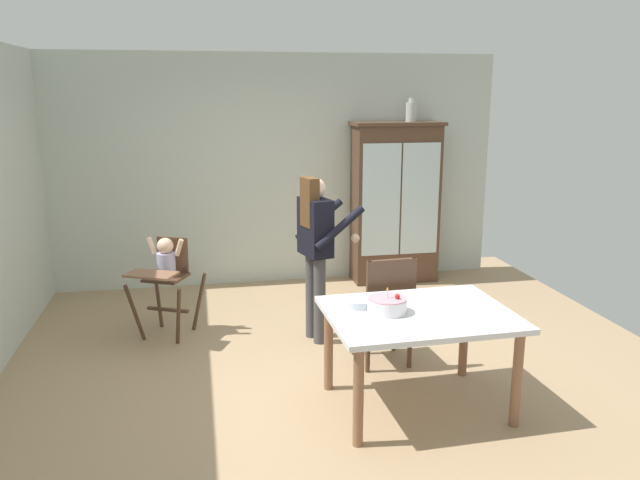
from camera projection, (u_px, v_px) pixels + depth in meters
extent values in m
plane|color=tan|center=(319.00, 370.00, 5.24)|extent=(6.24, 6.24, 0.00)
cube|color=beige|center=(277.00, 170.00, 7.43)|extent=(5.32, 0.06, 2.70)
cube|color=#4C3323|center=(395.00, 204.00, 7.54)|extent=(1.01, 0.42, 1.88)
cube|color=#4C3323|center=(397.00, 123.00, 7.32)|extent=(1.07, 0.48, 0.04)
cube|color=silver|center=(381.00, 200.00, 7.27)|extent=(0.45, 0.01, 1.31)
cube|color=silver|center=(420.00, 199.00, 7.36)|extent=(0.45, 0.01, 1.31)
cube|color=#4C3323|center=(395.00, 197.00, 7.52)|extent=(0.93, 0.36, 0.02)
cylinder|color=#B2B7B2|center=(411.00, 112.00, 7.32)|extent=(0.13, 0.13, 0.22)
cylinder|color=#B2B7B2|center=(412.00, 100.00, 7.29)|extent=(0.07, 0.07, 0.05)
cylinder|color=#4C3323|center=(135.00, 313.00, 5.79)|extent=(0.18, 0.10, 0.56)
cylinder|color=#4C3323|center=(178.00, 317.00, 5.68)|extent=(0.09, 0.18, 0.56)
cylinder|color=#4C3323|center=(158.00, 298.00, 6.20)|extent=(0.09, 0.18, 0.56)
cylinder|color=#4C3323|center=(199.00, 301.00, 6.09)|extent=(0.18, 0.10, 0.56)
cube|color=#4C3323|center=(168.00, 310.00, 5.95)|extent=(0.40, 0.22, 0.02)
cube|color=#4C3323|center=(166.00, 277.00, 5.87)|extent=(0.45, 0.45, 0.02)
cube|color=#4C3323|center=(173.00, 254.00, 5.97)|extent=(0.29, 0.16, 0.34)
cube|color=brown|center=(151.00, 274.00, 5.59)|extent=(0.50, 0.41, 0.02)
cylinder|color=#B2ADD1|center=(166.00, 264.00, 5.86)|extent=(0.17, 0.17, 0.22)
sphere|color=beige|center=(165.00, 246.00, 5.82)|extent=(0.15, 0.15, 0.15)
cylinder|color=beige|center=(152.00, 246.00, 5.86)|extent=(0.11, 0.08, 0.17)
cylinder|color=beige|center=(179.00, 248.00, 5.79)|extent=(0.11, 0.08, 0.17)
cylinder|color=#47474C|center=(320.00, 300.00, 5.73)|extent=(0.11, 0.11, 0.82)
cylinder|color=#47474C|center=(311.00, 295.00, 5.87)|extent=(0.11, 0.11, 0.82)
cube|color=black|center=(315.00, 227.00, 5.64)|extent=(0.29, 0.40, 0.52)
cube|color=white|center=(326.00, 226.00, 5.69)|extent=(0.02, 0.06, 0.49)
sphere|color=beige|center=(315.00, 188.00, 5.56)|extent=(0.19, 0.19, 0.19)
cube|color=brown|center=(310.00, 202.00, 5.56)|extent=(0.15, 0.22, 0.44)
cylinder|color=black|center=(340.00, 228.00, 5.53)|extent=(0.49, 0.20, 0.37)
sphere|color=beige|center=(355.00, 238.00, 5.62)|extent=(0.08, 0.08, 0.08)
cylinder|color=black|center=(319.00, 220.00, 5.87)|extent=(0.49, 0.20, 0.37)
sphere|color=beige|center=(334.00, 229.00, 5.97)|extent=(0.08, 0.08, 0.08)
cube|color=silver|center=(419.00, 314.00, 4.49)|extent=(1.34, 1.04, 0.04)
cylinder|color=brown|center=(358.00, 397.00, 4.06)|extent=(0.07, 0.07, 0.70)
cylinder|color=brown|center=(517.00, 379.00, 4.30)|extent=(0.07, 0.07, 0.70)
cylinder|color=brown|center=(329.00, 347.00, 4.84)|extent=(0.07, 0.07, 0.70)
cylinder|color=brown|center=(464.00, 335.00, 5.09)|extent=(0.07, 0.07, 0.70)
cylinder|color=white|center=(387.00, 306.00, 4.46)|extent=(0.28, 0.28, 0.10)
cylinder|color=pink|center=(387.00, 298.00, 4.45)|extent=(0.27, 0.27, 0.01)
cylinder|color=#F2E5CC|center=(387.00, 294.00, 4.44)|extent=(0.01, 0.01, 0.06)
cone|color=yellow|center=(388.00, 288.00, 4.43)|extent=(0.02, 0.02, 0.02)
sphere|color=red|center=(397.00, 296.00, 4.42)|extent=(0.04, 0.04, 0.04)
cylinder|color=#B2BCC6|center=(359.00, 303.00, 4.57)|extent=(0.18, 0.18, 0.05)
cylinder|color=#4C3323|center=(394.00, 326.00, 5.60)|extent=(0.04, 0.04, 0.45)
cylinder|color=#4C3323|center=(354.00, 330.00, 5.51)|extent=(0.04, 0.04, 0.45)
cylinder|color=#4C3323|center=(410.00, 342.00, 5.25)|extent=(0.04, 0.04, 0.45)
cylinder|color=#4C3323|center=(368.00, 347.00, 5.16)|extent=(0.04, 0.04, 0.45)
cube|color=#473D38|center=(382.00, 310.00, 5.33)|extent=(0.47, 0.47, 0.03)
cube|color=#4C3323|center=(391.00, 288.00, 5.08)|extent=(0.42, 0.07, 0.48)
cylinder|color=#4C3323|center=(413.00, 286.00, 5.12)|extent=(0.03, 0.03, 0.48)
cylinder|color=#4C3323|center=(369.00, 290.00, 5.03)|extent=(0.03, 0.03, 0.48)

